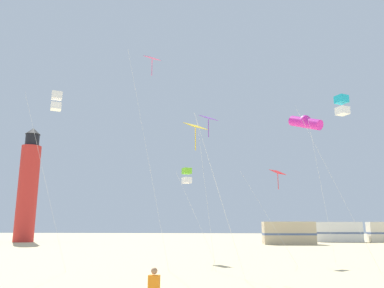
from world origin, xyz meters
The scene contains 12 objects.
kite_flyer_standing centered at (-0.44, 4.78, 0.61)m, with size 0.35×0.52×1.16m.
kite_tube_magenta centered at (7.25, 17.91, 9.26)m, with size 2.37×2.46×9.97m.
kite_diamond_violet centered at (0.79, 14.39, 8.40)m, with size 1.30×1.30×8.94m.
kite_box_lime centered at (-1.15, 20.50, 6.03)m, with size 2.57×2.46×6.61m.
kite_diamond_rainbow centered at (-2.83, 14.83, 12.34)m, with size 2.70×2.08×13.23m.
kite_diamond_gold centered at (0.43, 10.25, 6.87)m, with size 2.85×2.85×7.34m.
kite_diamond_scarlet centered at (5.32, 18.92, 5.79)m, with size 3.20×3.20×6.22m.
kite_box_white centered at (-8.54, 13.85, 9.88)m, with size 2.84×2.21×10.48m.
kite_box_cyan centered at (8.57, 14.19, 9.21)m, with size 3.17×3.17×9.80m.
lighthouse_distant centered at (-27.32, 45.26, 7.84)m, with size 2.80×2.80×16.80m.
rv_van_tan centered at (9.50, 42.16, 1.39)m, with size 6.56×2.71×2.80m.
rv_van_white centered at (17.62, 49.55, 1.39)m, with size 6.58×2.77×2.80m.
Camera 1 is at (1.83, -7.17, 2.46)m, focal length 34.87 mm.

